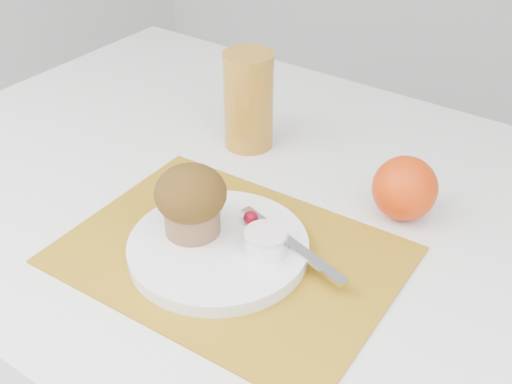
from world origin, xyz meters
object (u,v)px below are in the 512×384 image
Objects in this scene: juice_glass at (249,101)px; muffin at (191,200)px; orange at (405,188)px; plate at (218,248)px; table at (271,375)px.

muffin is (0.09, -0.24, -0.01)m from juice_glass.
orange is 0.56× the size of juice_glass.
juice_glass reaches higher than orange.
muffin reaches higher than plate.
table is 0.47m from muffin.
juice_glass is at bearing 139.38° from table.
juice_glass is at bearing 172.96° from orange.
juice_glass is 0.26m from muffin.
plate is at bearing -84.78° from table.
muffin reaches higher than orange.
juice_glass is (-0.13, 0.24, 0.06)m from plate.
orange is (0.16, 0.06, 0.42)m from table.
muffin is (-0.19, -0.21, 0.03)m from orange.
orange reaches higher than table.
table is 14.03× the size of orange.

